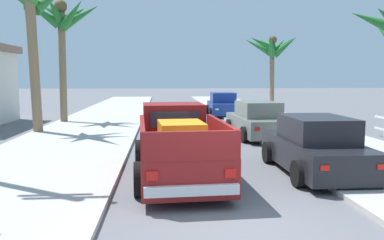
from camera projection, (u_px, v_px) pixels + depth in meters
ground_plane at (241, 227)px, 6.73m from camera, size 160.00×160.00×0.00m
sidewalk_left at (87, 131)px, 18.22m from camera, size 4.75×60.00×0.12m
sidewalk_right at (288, 129)px, 18.99m from camera, size 4.75×60.00×0.12m
curb_left at (108, 131)px, 18.30m from camera, size 0.16×60.00×0.10m
curb_right at (268, 129)px, 18.91m from camera, size 0.16×60.00×0.10m
pickup_truck at (178, 146)px, 10.06m from camera, size 2.41×5.30×1.80m
car_left_near at (257, 121)px, 16.57m from camera, size 2.19×4.33×1.54m
car_right_near at (315, 147)px, 10.40m from camera, size 2.03×4.26×1.54m
car_left_mid at (223, 105)px, 25.76m from camera, size 2.15×4.31×1.54m
palm_tree_left_fore at (63, 22)px, 21.01m from camera, size 4.05×3.40×6.72m
palm_tree_left_mid at (272, 48)px, 27.50m from camera, size 3.68×3.59×5.54m
palm_tree_right_mid at (32, 8)px, 16.80m from camera, size 3.27×3.89×6.93m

